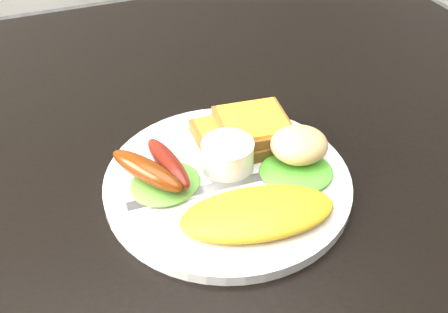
% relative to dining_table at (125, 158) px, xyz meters
% --- Properties ---
extents(dining_table, '(1.20, 0.80, 0.04)m').
position_rel_dining_table_xyz_m(dining_table, '(0.00, 0.00, 0.00)').
color(dining_table, black).
rests_on(dining_table, ground).
extents(plate, '(0.26, 0.26, 0.01)m').
position_rel_dining_table_xyz_m(plate, '(0.09, -0.11, 0.03)').
color(plate, white).
rests_on(plate, dining_table).
extents(lettuce_left, '(0.09, 0.09, 0.01)m').
position_rel_dining_table_xyz_m(lettuce_left, '(0.02, -0.10, 0.04)').
color(lettuce_left, '#54832A').
rests_on(lettuce_left, plate).
extents(lettuce_right, '(0.09, 0.09, 0.01)m').
position_rel_dining_table_xyz_m(lettuce_right, '(0.15, -0.13, 0.04)').
color(lettuce_right, '#299A1C').
rests_on(lettuce_right, plate).
extents(omelette, '(0.16, 0.09, 0.02)m').
position_rel_dining_table_xyz_m(omelette, '(0.09, -0.18, 0.04)').
color(omelette, gold).
rests_on(omelette, plate).
extents(sausage_a, '(0.07, 0.09, 0.02)m').
position_rel_dining_table_xyz_m(sausage_a, '(0.01, -0.09, 0.05)').
color(sausage_a, '#6C2802').
rests_on(sausage_a, lettuce_left).
extents(sausage_b, '(0.03, 0.09, 0.02)m').
position_rel_dining_table_xyz_m(sausage_b, '(0.03, -0.09, 0.05)').
color(sausage_b, maroon).
rests_on(sausage_b, lettuce_left).
extents(ramekin, '(0.06, 0.06, 0.03)m').
position_rel_dining_table_xyz_m(ramekin, '(0.09, -0.10, 0.05)').
color(ramekin, white).
rests_on(ramekin, plate).
extents(toast_a, '(0.09, 0.09, 0.01)m').
position_rel_dining_table_xyz_m(toast_a, '(0.12, -0.06, 0.04)').
color(toast_a, brown).
rests_on(toast_a, plate).
extents(toast_b, '(0.08, 0.08, 0.01)m').
position_rel_dining_table_xyz_m(toast_b, '(0.14, -0.06, 0.05)').
color(toast_b, '#97481C').
rests_on(toast_b, toast_a).
extents(potato_salad, '(0.07, 0.06, 0.03)m').
position_rel_dining_table_xyz_m(potato_salad, '(0.16, -0.11, 0.06)').
color(potato_salad, '#F6F7AF').
rests_on(potato_salad, lettuce_right).
extents(fork, '(0.15, 0.02, 0.00)m').
position_rel_dining_table_xyz_m(fork, '(0.06, -0.12, 0.03)').
color(fork, '#ADAFB7').
rests_on(fork, plate).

